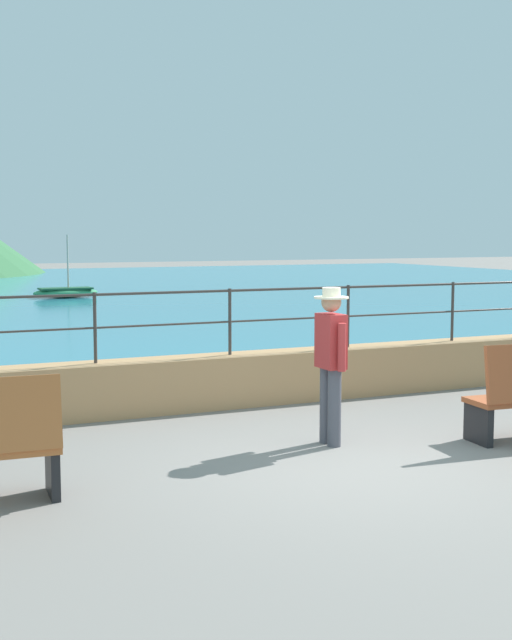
% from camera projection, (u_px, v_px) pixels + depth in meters
% --- Properties ---
extents(ground_plane, '(120.00, 120.00, 0.00)m').
position_uv_depth(ground_plane, '(349.00, 464.00, 8.54)').
color(ground_plane, slate).
extents(promenade_wall, '(20.00, 0.56, 0.70)m').
position_uv_depth(promenade_wall, '(230.00, 380.00, 11.41)').
color(promenade_wall, tan).
rests_on(promenade_wall, ground).
extents(railing, '(18.44, 0.04, 0.90)m').
position_uv_depth(railing, '(230.00, 309.00, 11.31)').
color(railing, '#383330').
rests_on(railing, promenade_wall).
extents(lake_water, '(64.00, 44.32, 0.06)m').
position_uv_depth(lake_water, '(5.00, 294.00, 32.00)').
color(lake_water, teal).
rests_on(lake_water, ground).
extents(person_walking, '(0.38, 0.57, 1.75)m').
position_uv_depth(person_walking, '(331.00, 357.00, 9.23)').
color(person_walking, '#4C4C56').
rests_on(person_walking, ground).
extents(boat_1, '(2.33, 0.97, 2.24)m').
position_uv_depth(boat_1, '(66.00, 292.00, 29.85)').
color(boat_1, '#338C59').
rests_on(boat_1, lake_water).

